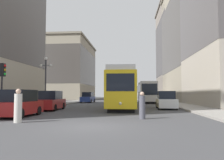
% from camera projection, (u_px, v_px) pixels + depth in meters
% --- Properties ---
extents(ground_plane, '(200.00, 200.00, 0.00)m').
position_uv_depth(ground_plane, '(89.00, 126.00, 10.64)').
color(ground_plane, '#424244').
extents(sidewalk_left, '(3.11, 120.00, 0.15)m').
position_uv_depth(sidewalk_left, '(85.00, 100.00, 51.13)').
color(sidewalk_left, gray).
rests_on(sidewalk_left, ground).
extents(sidewalk_right, '(3.11, 120.00, 0.15)m').
position_uv_depth(sidewalk_right, '(160.00, 100.00, 49.74)').
color(sidewalk_right, gray).
rests_on(sidewalk_right, ground).
extents(streetcar, '(2.83, 15.09, 3.89)m').
position_uv_depth(streetcar, '(124.00, 89.00, 24.88)').
color(streetcar, black).
rests_on(streetcar, ground).
extents(transit_bus, '(2.82, 11.07, 3.45)m').
position_uv_depth(transit_bus, '(146.00, 91.00, 38.87)').
color(transit_bus, black).
rests_on(transit_bus, ground).
extents(parked_car_left_near, '(1.99, 4.92, 1.82)m').
position_uv_depth(parked_car_left_near, '(88.00, 98.00, 39.95)').
color(parked_car_left_near, black).
rests_on(parked_car_left_near, ground).
extents(parked_car_left_mid, '(2.04, 4.69, 1.82)m').
position_uv_depth(parked_car_left_mid, '(51.00, 101.00, 21.30)').
color(parked_car_left_mid, black).
rests_on(parked_car_left_mid, ground).
extents(parked_car_right_far, '(2.08, 4.93, 1.82)m').
position_uv_depth(parked_car_right_far, '(166.00, 101.00, 23.18)').
color(parked_car_right_far, black).
rests_on(parked_car_right_far, ground).
extents(parked_car_left_far, '(1.93, 4.23, 1.82)m').
position_uv_depth(parked_car_left_far, '(19.00, 104.00, 15.23)').
color(parked_car_left_far, black).
rests_on(parked_car_left_far, ground).
extents(pedestrian_crossing_near, '(0.37, 0.37, 1.67)m').
position_uv_depth(pedestrian_crossing_near, '(142.00, 106.00, 13.74)').
color(pedestrian_crossing_near, '#4C4C56').
rests_on(pedestrian_crossing_near, ground).
extents(pedestrian_crossing_far, '(0.41, 0.41, 1.82)m').
position_uv_depth(pedestrian_crossing_far, '(18.00, 107.00, 12.05)').
color(pedestrian_crossing_far, beige).
rests_on(pedestrian_crossing_far, ground).
extents(traffic_light_near_left, '(0.47, 0.36, 3.61)m').
position_uv_depth(traffic_light_near_left, '(2.00, 75.00, 16.24)').
color(traffic_light_near_left, '#232328').
rests_on(traffic_light_near_left, sidewalk_left).
extents(lamp_post_left_near, '(1.41, 0.36, 5.54)m').
position_uv_depth(lamp_post_left_near, '(46.00, 74.00, 25.11)').
color(lamp_post_left_near, '#333338').
rests_on(lamp_post_left_near, sidewalk_left).
extents(building_left_midblock, '(15.35, 23.49, 16.59)m').
position_uv_depth(building_left_midblock, '(64.00, 70.00, 65.52)').
color(building_left_midblock, gray).
rests_on(building_left_midblock, ground).
extents(building_right_corner, '(13.77, 21.42, 24.84)m').
position_uv_depth(building_right_corner, '(202.00, 39.00, 45.93)').
color(building_right_corner, gray).
rests_on(building_right_corner, ground).
extents(building_right_far, '(11.62, 19.65, 25.91)m').
position_uv_depth(building_right_far, '(181.00, 50.00, 60.59)').
color(building_right_far, slate).
rests_on(building_right_far, ground).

